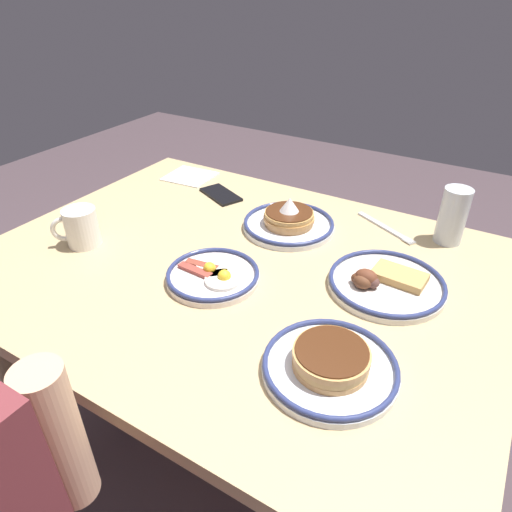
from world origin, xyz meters
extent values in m
plane|color=#493A3F|center=(0.00, 0.00, 0.00)|extent=(6.00, 6.00, 0.00)
cube|color=tan|center=(0.00, 0.00, 0.72)|extent=(1.23, 0.94, 0.03)
cylinder|color=tan|center=(-0.50, -0.36, 0.35)|extent=(0.08, 0.08, 0.70)
cylinder|color=tan|center=(0.50, -0.36, 0.35)|extent=(0.08, 0.08, 0.70)
cylinder|color=tan|center=(0.50, 0.36, 0.35)|extent=(0.08, 0.08, 0.70)
cylinder|color=silver|center=(-0.33, -0.09, 0.74)|extent=(0.26, 0.26, 0.01)
torus|color=navy|center=(-0.33, -0.09, 0.75)|extent=(0.25, 0.25, 0.01)
cube|color=tan|center=(-0.35, -0.11, 0.76)|extent=(0.12, 0.08, 0.02)
ellipsoid|color=brown|center=(-0.29, -0.04, 0.76)|extent=(0.04, 0.03, 0.03)
ellipsoid|color=brown|center=(-0.31, -0.05, 0.76)|extent=(0.04, 0.03, 0.03)
ellipsoid|color=brown|center=(-0.28, -0.05, 0.76)|extent=(0.03, 0.03, 0.03)
ellipsoid|color=brown|center=(-0.30, -0.05, 0.77)|extent=(0.05, 0.04, 0.04)
cylinder|color=white|center=(-0.33, 0.21, 0.74)|extent=(0.24, 0.24, 0.01)
torus|color=navy|center=(-0.33, 0.21, 0.75)|extent=(0.24, 0.24, 0.01)
cylinder|color=tan|center=(-0.33, 0.21, 0.75)|extent=(0.13, 0.13, 0.01)
cylinder|color=tan|center=(-0.33, 0.21, 0.76)|extent=(0.13, 0.13, 0.01)
cylinder|color=tan|center=(-0.33, 0.21, 0.78)|extent=(0.13, 0.13, 0.01)
cylinder|color=#4C2814|center=(-0.33, 0.21, 0.78)|extent=(0.13, 0.13, 0.00)
cylinder|color=white|center=(-0.02, -0.22, 0.74)|extent=(0.25, 0.25, 0.01)
torus|color=navy|center=(-0.02, -0.22, 0.75)|extent=(0.24, 0.24, 0.01)
cylinder|color=tan|center=(-0.02, -0.22, 0.75)|extent=(0.13, 0.13, 0.01)
cylinder|color=#D3924C|center=(-0.02, -0.22, 0.76)|extent=(0.14, 0.14, 0.01)
cylinder|color=tan|center=(-0.02, -0.22, 0.78)|extent=(0.13, 0.13, 0.01)
cylinder|color=#4C2814|center=(-0.02, -0.22, 0.78)|extent=(0.13, 0.13, 0.00)
cone|color=white|center=(-0.02, -0.22, 0.80)|extent=(0.05, 0.05, 0.04)
cylinder|color=silver|center=(0.01, 0.09, 0.74)|extent=(0.21, 0.21, 0.01)
torus|color=navy|center=(0.01, 0.09, 0.75)|extent=(0.21, 0.21, 0.01)
cylinder|color=white|center=(-0.02, 0.10, 0.75)|extent=(0.08, 0.08, 0.01)
sphere|color=yellow|center=(-0.02, 0.09, 0.76)|extent=(0.03, 0.03, 0.03)
cylinder|color=white|center=(0.02, 0.07, 0.75)|extent=(0.08, 0.08, 0.01)
sphere|color=yellow|center=(0.02, 0.08, 0.76)|extent=(0.03, 0.03, 0.03)
cube|color=brown|center=(0.05, 0.07, 0.75)|extent=(0.08, 0.03, 0.01)
cube|color=#A24135|center=(0.05, 0.10, 0.75)|extent=(0.09, 0.03, 0.01)
cylinder|color=white|center=(0.38, 0.13, 0.78)|extent=(0.08, 0.08, 0.10)
torus|color=white|center=(0.41, 0.15, 0.78)|extent=(0.06, 0.06, 0.07)
cylinder|color=brown|center=(0.38, 0.13, 0.81)|extent=(0.07, 0.07, 0.01)
cylinder|color=silver|center=(-0.41, -0.37, 0.81)|extent=(0.07, 0.07, 0.15)
cylinder|color=black|center=(-0.41, -0.37, 0.78)|extent=(0.06, 0.06, 0.10)
cube|color=black|center=(0.25, -0.29, 0.74)|extent=(0.16, 0.12, 0.01)
cube|color=white|center=(0.43, -0.36, 0.73)|extent=(0.16, 0.15, 0.00)
cube|color=silver|center=(-0.25, -0.35, 0.74)|extent=(0.18, 0.10, 0.01)
cube|color=silver|center=(-0.32, -0.30, 0.74)|extent=(0.03, 0.02, 0.00)
cube|color=silver|center=(-0.32, -0.31, 0.74)|extent=(0.03, 0.02, 0.00)
cube|color=silver|center=(-0.33, -0.31, 0.74)|extent=(0.03, 0.02, 0.00)
cube|color=silver|center=(-0.33, -0.32, 0.74)|extent=(0.03, 0.02, 0.00)
cylinder|color=#DEAB87|center=(-0.06, 0.55, 0.77)|extent=(0.08, 0.08, 0.26)
camera|label=1|loc=(-0.50, 0.76, 1.33)|focal=31.85mm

